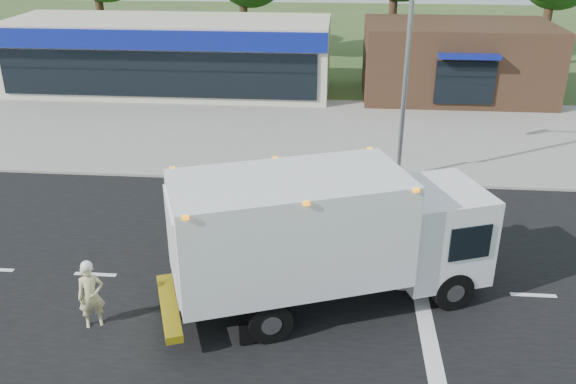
{
  "coord_description": "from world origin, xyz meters",
  "views": [
    {
      "loc": [
        0.66,
        -14.12,
        9.2
      ],
      "look_at": [
        -0.76,
        2.36,
        1.7
      ],
      "focal_mm": 38.0,
      "sensor_mm": 36.0,
      "label": 1
    }
  ],
  "objects": [
    {
      "name": "traffic_signal_pole",
      "position": [
        2.35,
        7.6,
        4.92
      ],
      "size": [
        3.51,
        0.25,
        8.0
      ],
      "color": "gray",
      "rests_on": "ground"
    },
    {
      "name": "ems_box_truck",
      "position": [
        0.43,
        -0.82,
        2.12
      ],
      "size": [
        8.65,
        5.25,
        3.67
      ],
      "rotation": [
        0.0,
        0.0,
        0.35
      ],
      "color": "black",
      "rests_on": "ground"
    },
    {
      "name": "sidewalk",
      "position": [
        0.0,
        8.2,
        0.06
      ],
      "size": [
        60.0,
        2.4,
        0.12
      ],
      "primitive_type": "cube",
      "color": "gray",
      "rests_on": "ground"
    },
    {
      "name": "lane_markings",
      "position": [
        1.35,
        -1.35,
        0.02
      ],
      "size": [
        55.2,
        7.0,
        0.01
      ],
      "color": "silver",
      "rests_on": "road_asphalt"
    },
    {
      "name": "retail_strip_mall",
      "position": [
        -9.0,
        19.93,
        2.01
      ],
      "size": [
        18.0,
        6.2,
        4.0
      ],
      "color": "beige",
      "rests_on": "ground"
    },
    {
      "name": "parking_apron",
      "position": [
        0.0,
        14.0,
        0.01
      ],
      "size": [
        60.0,
        9.0,
        0.02
      ],
      "primitive_type": "cube",
      "color": "gray",
      "rests_on": "ground"
    },
    {
      "name": "ground",
      "position": [
        0.0,
        0.0,
        0.0
      ],
      "size": [
        120.0,
        120.0,
        0.0
      ],
      "primitive_type": "plane",
      "color": "#385123",
      "rests_on": "ground"
    },
    {
      "name": "emergency_worker",
      "position": [
        -5.14,
        -2.23,
        0.89
      ],
      "size": [
        0.74,
        0.65,
        1.82
      ],
      "rotation": [
        0.0,
        0.0,
        0.47
      ],
      "color": "#C5B983",
      "rests_on": "ground"
    },
    {
      "name": "brown_storefront",
      "position": [
        7.0,
        19.98,
        2.0
      ],
      "size": [
        10.0,
        6.7,
        4.0
      ],
      "color": "#382316",
      "rests_on": "ground"
    },
    {
      "name": "road_asphalt",
      "position": [
        0.0,
        0.0,
        0.0
      ],
      "size": [
        60.0,
        14.0,
        0.02
      ],
      "primitive_type": "cube",
      "color": "black",
      "rests_on": "ground"
    }
  ]
}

